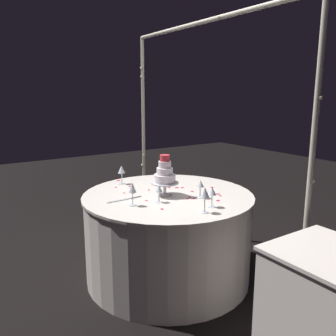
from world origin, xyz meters
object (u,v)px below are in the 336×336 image
(wine_glass_1, at_px, (205,193))
(wine_glass_5, at_px, (132,189))
(side_table, at_px, (325,321))
(wine_glass_2, at_px, (212,192))
(tiered_cake, at_px, (165,175))
(decorative_arch, at_px, (205,110))
(wine_glass_3, at_px, (122,170))
(cake_knife, at_px, (126,199))
(wine_glass_4, at_px, (200,185))
(wine_glass_0, at_px, (159,190))
(main_table, at_px, (168,235))

(wine_glass_1, relative_size, wine_glass_5, 1.04)
(wine_glass_1, distance_m, wine_glass_5, 0.53)
(wine_glass_1, bearing_deg, side_table, 5.20)
(wine_glass_2, distance_m, wine_glass_5, 0.58)
(tiered_cake, bearing_deg, decorative_arch, 92.48)
(wine_glass_3, height_order, cake_knife, wine_glass_3)
(wine_glass_4, xyz_separation_m, cake_knife, (-0.29, -0.50, -0.10))
(wine_glass_1, bearing_deg, cake_knife, -151.53)
(wine_glass_0, distance_m, wine_glass_2, 0.40)
(main_table, relative_size, cake_knife, 4.72)
(wine_glass_3, distance_m, wine_glass_5, 0.65)
(main_table, xyz_separation_m, wine_glass_0, (0.15, -0.18, 0.46))
(main_table, xyz_separation_m, tiered_cake, (0.02, -0.04, 0.54))
(wine_glass_3, distance_m, wine_glass_4, 0.80)
(wine_glass_5, relative_size, cake_knife, 0.59)
(wine_glass_5, bearing_deg, side_table, 17.93)
(side_table, xyz_separation_m, wine_glass_1, (-0.89, -0.08, 0.48))
(decorative_arch, height_order, main_table, decorative_arch)
(cake_knife, bearing_deg, tiered_cake, 76.96)
(tiered_cake, xyz_separation_m, wine_glass_5, (0.09, -0.34, -0.04))
(decorative_arch, bearing_deg, wine_glass_4, -43.20)
(decorative_arch, relative_size, side_table, 2.78)
(wine_glass_1, distance_m, wine_glass_4, 0.35)
(decorative_arch, distance_m, wine_glass_0, 0.80)
(wine_glass_3, bearing_deg, side_table, 6.19)
(wine_glass_3, bearing_deg, tiered_cake, 13.58)
(decorative_arch, relative_size, wine_glass_2, 14.28)
(main_table, distance_m, wine_glass_5, 0.63)
(main_table, bearing_deg, wine_glass_4, 32.75)
(wine_glass_1, relative_size, wine_glass_4, 1.25)
(decorative_arch, relative_size, wine_glass_4, 14.56)
(main_table, height_order, wine_glass_3, wine_glass_3)
(wine_glass_1, xyz_separation_m, wine_glass_5, (-0.41, -0.34, -0.01))
(tiered_cake, bearing_deg, wine_glass_0, -46.87)
(wine_glass_0, height_order, wine_glass_2, wine_glass_2)
(wine_glass_1, relative_size, cake_knife, 0.62)
(wine_glass_1, distance_m, wine_glass_3, 1.03)
(tiered_cake, height_order, wine_glass_3, tiered_cake)
(tiered_cake, bearing_deg, wine_glass_5, -75.17)
(wine_glass_2, height_order, wine_glass_5, wine_glass_5)
(side_table, distance_m, tiered_cake, 1.49)
(cake_knife, bearing_deg, decorative_arch, 85.69)
(wine_glass_1, bearing_deg, wine_glass_0, -159.88)
(wine_glass_1, distance_m, wine_glass_2, 0.14)
(decorative_arch, distance_m, main_table, 1.10)
(main_table, distance_m, side_table, 1.42)
(wine_glass_2, height_order, wine_glass_3, wine_glass_3)
(wine_glass_2, relative_size, wine_glass_3, 0.87)
(decorative_arch, distance_m, side_table, 1.77)
(wine_glass_0, bearing_deg, wine_glass_2, 39.94)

